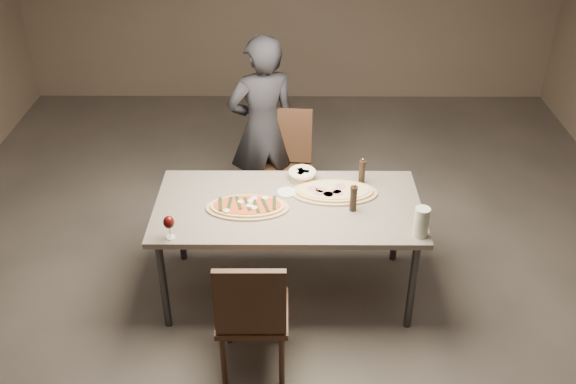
{
  "coord_description": "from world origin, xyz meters",
  "views": [
    {
      "loc": [
        0.02,
        -3.61,
        3.13
      ],
      "look_at": [
        0.0,
        0.0,
        0.85
      ],
      "focal_mm": 40.0,
      "sensor_mm": 36.0,
      "label": 1
    }
  ],
  "objects_px": {
    "zucchini_pizza": "(247,207)",
    "chair_far": "(284,162)",
    "pepper_mill_left": "(353,198)",
    "ham_pizza": "(334,192)",
    "diner": "(263,129)",
    "bread_basket": "(302,174)",
    "chair_near": "(252,312)",
    "dining_table": "(288,212)",
    "carafe": "(421,222)"
  },
  "relations": [
    {
      "from": "ham_pizza",
      "to": "carafe",
      "type": "distance_m",
      "value": 0.71
    },
    {
      "from": "bread_basket",
      "to": "pepper_mill_left",
      "type": "relative_size",
      "value": 1.0
    },
    {
      "from": "chair_far",
      "to": "diner",
      "type": "xyz_separation_m",
      "value": [
        -0.18,
        0.1,
        0.25
      ]
    },
    {
      "from": "chair_far",
      "to": "diner",
      "type": "height_order",
      "value": "diner"
    },
    {
      "from": "chair_far",
      "to": "dining_table",
      "type": "bearing_deg",
      "value": 97.19
    },
    {
      "from": "dining_table",
      "to": "zucchini_pizza",
      "type": "bearing_deg",
      "value": -169.06
    },
    {
      "from": "ham_pizza",
      "to": "chair_far",
      "type": "distance_m",
      "value": 0.92
    },
    {
      "from": "pepper_mill_left",
      "to": "bread_basket",
      "type": "bearing_deg",
      "value": 129.73
    },
    {
      "from": "zucchini_pizza",
      "to": "chair_far",
      "type": "distance_m",
      "value": 1.07
    },
    {
      "from": "ham_pizza",
      "to": "chair_near",
      "type": "xyz_separation_m",
      "value": [
        -0.53,
        -0.93,
        -0.26
      ]
    },
    {
      "from": "pepper_mill_left",
      "to": "diner",
      "type": "bearing_deg",
      "value": 119.75
    },
    {
      "from": "bread_basket",
      "to": "diner",
      "type": "distance_m",
      "value": 0.79
    },
    {
      "from": "pepper_mill_left",
      "to": "diner",
      "type": "distance_m",
      "value": 1.3
    },
    {
      "from": "chair_far",
      "to": "zucchini_pizza",
      "type": "bearing_deg",
      "value": 82.03
    },
    {
      "from": "bread_basket",
      "to": "diner",
      "type": "xyz_separation_m",
      "value": [
        -0.31,
        0.73,
        -0.01
      ]
    },
    {
      "from": "dining_table",
      "to": "ham_pizza",
      "type": "distance_m",
      "value": 0.35
    },
    {
      "from": "bread_basket",
      "to": "chair_near",
      "type": "distance_m",
      "value": 1.2
    },
    {
      "from": "dining_table",
      "to": "diner",
      "type": "height_order",
      "value": "diner"
    },
    {
      "from": "ham_pizza",
      "to": "diner",
      "type": "distance_m",
      "value": 1.06
    },
    {
      "from": "ham_pizza",
      "to": "chair_near",
      "type": "bearing_deg",
      "value": -114.99
    },
    {
      "from": "dining_table",
      "to": "zucchini_pizza",
      "type": "xyz_separation_m",
      "value": [
        -0.27,
        -0.05,
        0.07
      ]
    },
    {
      "from": "ham_pizza",
      "to": "zucchini_pizza",
      "type": "bearing_deg",
      "value": -157.43
    },
    {
      "from": "dining_table",
      "to": "pepper_mill_left",
      "type": "bearing_deg",
      "value": -8.69
    },
    {
      "from": "dining_table",
      "to": "pepper_mill_left",
      "type": "xyz_separation_m",
      "value": [
        0.43,
        -0.07,
        0.15
      ]
    },
    {
      "from": "chair_near",
      "to": "chair_far",
      "type": "xyz_separation_m",
      "value": [
        0.17,
        1.75,
        0.03
      ]
    },
    {
      "from": "bread_basket",
      "to": "pepper_mill_left",
      "type": "height_order",
      "value": "pepper_mill_left"
    },
    {
      "from": "ham_pizza",
      "to": "chair_far",
      "type": "bearing_deg",
      "value": 117.87
    },
    {
      "from": "dining_table",
      "to": "chair_far",
      "type": "height_order",
      "value": "chair_far"
    },
    {
      "from": "ham_pizza",
      "to": "diner",
      "type": "relative_size",
      "value": 0.38
    },
    {
      "from": "dining_table",
      "to": "carafe",
      "type": "bearing_deg",
      "value": -22.57
    },
    {
      "from": "bread_basket",
      "to": "chair_far",
      "type": "distance_m",
      "value": 0.69
    },
    {
      "from": "chair_far",
      "to": "diner",
      "type": "relative_size",
      "value": 0.61
    },
    {
      "from": "pepper_mill_left",
      "to": "carafe",
      "type": "relative_size",
      "value": 1.01
    },
    {
      "from": "bread_basket",
      "to": "diner",
      "type": "height_order",
      "value": "diner"
    },
    {
      "from": "dining_table",
      "to": "pepper_mill_left",
      "type": "relative_size",
      "value": 8.9
    },
    {
      "from": "bread_basket",
      "to": "carafe",
      "type": "bearing_deg",
      "value": -42.88
    },
    {
      "from": "carafe",
      "to": "pepper_mill_left",
      "type": "bearing_deg",
      "value": 145.0
    },
    {
      "from": "dining_table",
      "to": "chair_far",
      "type": "bearing_deg",
      "value": 92.08
    },
    {
      "from": "chair_far",
      "to": "pepper_mill_left",
      "type": "bearing_deg",
      "value": 119.55
    },
    {
      "from": "chair_near",
      "to": "diner",
      "type": "relative_size",
      "value": 0.58
    },
    {
      "from": "dining_table",
      "to": "carafe",
      "type": "xyz_separation_m",
      "value": [
        0.83,
        -0.35,
        0.16
      ]
    },
    {
      "from": "zucchini_pizza",
      "to": "diner",
      "type": "distance_m",
      "value": 1.11
    },
    {
      "from": "dining_table",
      "to": "pepper_mill_left",
      "type": "height_order",
      "value": "pepper_mill_left"
    },
    {
      "from": "chair_far",
      "to": "chair_near",
      "type": "bearing_deg",
      "value": 89.41
    },
    {
      "from": "zucchini_pizza",
      "to": "pepper_mill_left",
      "type": "relative_size",
      "value": 2.76
    },
    {
      "from": "carafe",
      "to": "diner",
      "type": "xyz_separation_m",
      "value": [
        -1.04,
        1.41,
        -0.06
      ]
    },
    {
      "from": "bread_basket",
      "to": "carafe",
      "type": "distance_m",
      "value": 1.0
    },
    {
      "from": "bread_basket",
      "to": "chair_near",
      "type": "relative_size",
      "value": 0.22
    },
    {
      "from": "zucchini_pizza",
      "to": "carafe",
      "type": "bearing_deg",
      "value": -36.09
    },
    {
      "from": "zucchini_pizza",
      "to": "pepper_mill_left",
      "type": "xyz_separation_m",
      "value": [
        0.7,
        -0.01,
        0.08
      ]
    }
  ]
}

